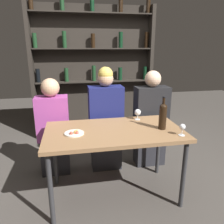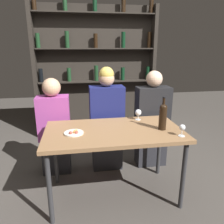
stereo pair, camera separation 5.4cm
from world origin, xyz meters
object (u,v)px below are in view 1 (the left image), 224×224
object	(u,v)px
wine_glass_0	(182,128)
seated_person_left	(54,130)
wine_glass_1	(138,113)
seated_person_center	(106,122)
wine_bottle	(163,115)
food_plate_0	(74,133)
seated_person_right	(151,122)

from	to	relation	value
wine_glass_0	seated_person_left	world-z (taller)	seated_person_left
wine_glass_1	seated_person_center	bearing A→B (deg)	135.28
wine_bottle	wine_glass_0	distance (m)	0.23
wine_bottle	food_plate_0	distance (m)	0.87
seated_person_left	seated_person_center	xyz separation A→B (m)	(0.64, 0.00, 0.06)
wine_glass_0	food_plate_0	world-z (taller)	wine_glass_0
food_plate_0	seated_person_right	bearing A→B (deg)	31.62
wine_glass_0	wine_bottle	bearing A→B (deg)	120.28
food_plate_0	wine_glass_0	bearing A→B (deg)	-12.56
seated_person_center	seated_person_right	world-z (taller)	seated_person_center
wine_glass_1	food_plate_0	xyz separation A→B (m)	(-0.70, -0.30, -0.07)
seated_person_left	seated_person_right	distance (m)	1.22
wine_glass_0	wine_glass_1	bearing A→B (deg)	117.33
wine_glass_1	wine_glass_0	bearing A→B (deg)	-62.67
seated_person_right	wine_bottle	bearing A→B (deg)	-101.12
wine_bottle	seated_person_left	xyz separation A→B (m)	(-1.10, 0.63, -0.32)
seated_person_center	wine_bottle	bearing A→B (deg)	-53.63
wine_glass_1	seated_person_right	distance (m)	0.48
wine_glass_0	seated_person_left	distance (m)	1.48
food_plate_0	seated_person_center	size ratio (longest dim) A/B	0.14
wine_bottle	seated_person_right	xyz separation A→B (m)	(0.12, 0.63, -0.30)
seated_person_center	seated_person_right	xyz separation A→B (m)	(0.59, -0.00, -0.03)
seated_person_left	seated_person_right	size ratio (longest dim) A/B	0.95
food_plate_0	wine_glass_1	bearing A→B (deg)	22.95
food_plate_0	seated_person_right	world-z (taller)	seated_person_right
food_plate_0	wine_bottle	bearing A→B (deg)	-1.65
wine_glass_0	seated_person_left	size ratio (longest dim) A/B	0.09
wine_glass_0	wine_glass_1	distance (m)	0.58
wine_glass_1	seated_person_left	bearing A→B (deg)	162.05
wine_glass_0	seated_person_right	distance (m)	0.85
seated_person_left	seated_person_center	bearing A→B (deg)	0.00
seated_person_left	seated_person_center	distance (m)	0.64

